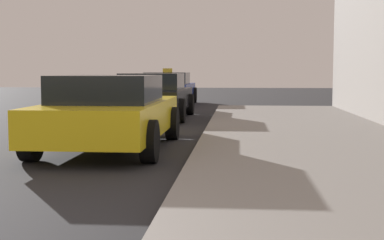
{
  "coord_description": "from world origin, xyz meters",
  "views": [
    {
      "loc": [
        2.68,
        -3.0,
        1.35
      ],
      "look_at": [
        2.09,
        3.95,
        0.72
      ],
      "focal_mm": 51.63,
      "sensor_mm": 36.0,
      "label": 1
    }
  ],
  "objects": [
    {
      "name": "car_black",
      "position": [
        0.3,
        12.35,
        0.65
      ],
      "size": [
        2.02,
        4.29,
        1.27
      ],
      "color": "black",
      "rests_on": "ground_plane"
    },
    {
      "name": "car_blue",
      "position": [
        -0.1,
        18.63,
        0.65
      ],
      "size": [
        2.03,
        4.28,
        1.43
      ],
      "color": "#233899",
      "rests_on": "ground_plane"
    },
    {
      "name": "car_yellow",
      "position": [
        0.5,
        6.24,
        0.65
      ],
      "size": [
        2.01,
        4.32,
        1.27
      ],
      "color": "yellow",
      "rests_on": "ground_plane"
    }
  ]
}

